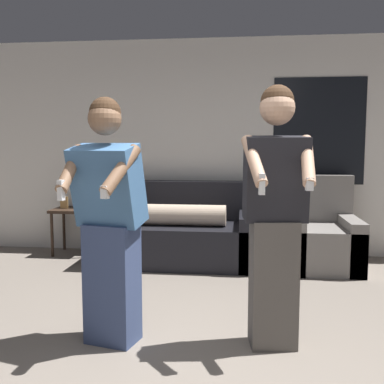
{
  "coord_description": "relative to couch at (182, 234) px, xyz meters",
  "views": [
    {
      "loc": [
        0.29,
        -2.33,
        1.4
      ],
      "look_at": [
        -0.06,
        0.69,
        1.07
      ],
      "focal_mm": 42.0,
      "sensor_mm": 36.0,
      "label": 1
    }
  ],
  "objects": [
    {
      "name": "person_left",
      "position": [
        -0.2,
        -2.24,
        0.54
      ],
      "size": [
        0.53,
        0.59,
        1.71
      ],
      "color": "#384770",
      "rests_on": "ground_plane"
    },
    {
      "name": "couch",
      "position": [
        0.0,
        0.0,
        0.0
      ],
      "size": [
        1.92,
        0.95,
        0.94
      ],
      "color": "black",
      "rests_on": "ground_plane"
    },
    {
      "name": "side_table",
      "position": [
        -1.4,
        0.22,
        0.17
      ],
      "size": [
        0.56,
        0.45,
        0.73
      ],
      "color": "#332319",
      "rests_on": "ground_plane"
    },
    {
      "name": "armchair",
      "position": [
        1.6,
        -0.04,
        -0.0
      ],
      "size": [
        0.8,
        0.91,
        1.03
      ],
      "color": "slate",
      "rests_on": "ground_plane"
    },
    {
      "name": "person_right",
      "position": [
        0.93,
        -2.16,
        0.59
      ],
      "size": [
        0.48,
        0.51,
        1.79
      ],
      "color": "#56514C",
      "rests_on": "ground_plane"
    },
    {
      "name": "wall_back",
      "position": [
        0.45,
        0.51,
        1.02
      ],
      "size": [
        6.35,
        0.07,
        2.7
      ],
      "color": "silver",
      "rests_on": "ground_plane"
    }
  ]
}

